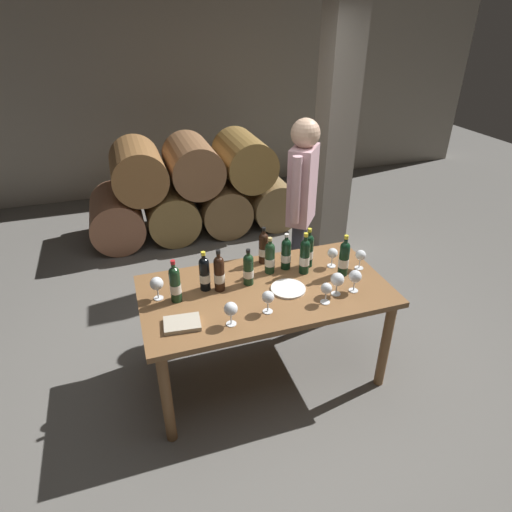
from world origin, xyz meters
TOP-DOWN VIEW (x-y plane):
  - ground_plane at (0.00, 0.00)m, footprint 14.00×14.00m
  - cellar_back_wall at (0.00, 4.20)m, footprint 10.00×0.24m
  - barrel_stack at (-0.00, 2.60)m, footprint 2.49×0.90m
  - stone_pillar at (1.30, 1.60)m, footprint 0.32×0.32m
  - dining_table at (0.00, 0.00)m, footprint 1.70×0.90m
  - wine_bottle_0 at (0.10, 0.19)m, footprint 0.07×0.07m
  - wine_bottle_1 at (0.23, 0.21)m, footprint 0.07×0.07m
  - wine_bottle_2 at (0.40, 0.19)m, footprint 0.07×0.07m
  - wine_bottle_3 at (-0.09, 0.10)m, footprint 0.07×0.07m
  - wine_bottle_4 at (-0.60, 0.05)m, footprint 0.07×0.07m
  - wine_bottle_5 at (-0.30, 0.09)m, footprint 0.07×0.07m
  - wine_bottle_6 at (0.59, -0.00)m, footprint 0.07×0.07m
  - wine_bottle_7 at (0.34, 0.11)m, footprint 0.07×0.07m
  - wine_bottle_8 at (0.11, 0.34)m, footprint 0.07×0.07m
  - wine_bottle_9 at (-0.39, 0.12)m, footprint 0.07×0.07m
  - wine_glass_0 at (-0.71, 0.11)m, footprint 0.09×0.09m
  - wine_glass_1 at (0.57, -0.21)m, footprint 0.09×0.09m
  - wine_glass_2 at (0.75, 0.04)m, footprint 0.08×0.08m
  - wine_glass_3 at (0.43, -0.21)m, footprint 0.09×0.09m
  - wine_glass_4 at (0.57, 0.13)m, footprint 0.08×0.08m
  - wine_glass_5 at (-0.32, -0.30)m, footprint 0.09×0.09m
  - wine_glass_6 at (0.32, -0.28)m, footprint 0.07×0.07m
  - wine_glass_7 at (-0.07, -0.25)m, footprint 0.08×0.08m
  - tasting_notebook at (-0.61, -0.22)m, footprint 0.23×0.18m
  - serving_plate at (0.15, -0.06)m, footprint 0.24×0.24m
  - sommelier_presenting at (0.58, 0.75)m, footprint 0.34×0.41m

SIDE VIEW (x-z plane):
  - ground_plane at x=0.00m, z-range 0.00..0.00m
  - barrel_stack at x=0.00m, z-range -0.04..1.11m
  - dining_table at x=0.00m, z-range 0.29..1.05m
  - serving_plate at x=0.15m, z-range 0.76..0.77m
  - tasting_notebook at x=-0.61m, z-range 0.76..0.79m
  - wine_glass_6 at x=0.32m, z-range 0.79..0.94m
  - wine_glass_4 at x=0.57m, z-range 0.79..0.94m
  - wine_glass_2 at x=0.75m, z-range 0.79..0.94m
  - wine_glass_7 at x=-0.07m, z-range 0.79..0.95m
  - wine_glass_5 at x=-0.32m, z-range 0.79..0.95m
  - wine_glass_1 at x=0.57m, z-range 0.79..0.95m
  - wine_glass_0 at x=-0.71m, z-range 0.79..0.96m
  - wine_glass_3 at x=0.43m, z-range 0.79..0.96m
  - wine_bottle_3 at x=-0.09m, z-range 0.74..1.02m
  - wine_bottle_0 at x=0.10m, z-range 0.74..1.02m
  - wine_bottle_1 at x=0.23m, z-range 0.74..1.03m
  - wine_bottle_8 at x=0.11m, z-range 0.74..1.03m
  - wine_bottle_9 at x=-0.39m, z-range 0.74..1.03m
  - wine_bottle_4 at x=-0.60m, z-range 0.74..1.04m
  - wine_bottle_2 at x=0.40m, z-range 0.74..1.05m
  - wine_bottle_5 at x=-0.30m, z-range 0.74..1.05m
  - wine_bottle_6 at x=0.59m, z-range 0.74..1.05m
  - wine_bottle_7 at x=0.34m, z-range 0.74..1.06m
  - sommelier_presenting at x=0.58m, z-range 0.19..1.90m
  - stone_pillar at x=1.30m, z-range 0.00..2.60m
  - cellar_back_wall at x=0.00m, z-range 0.00..2.80m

